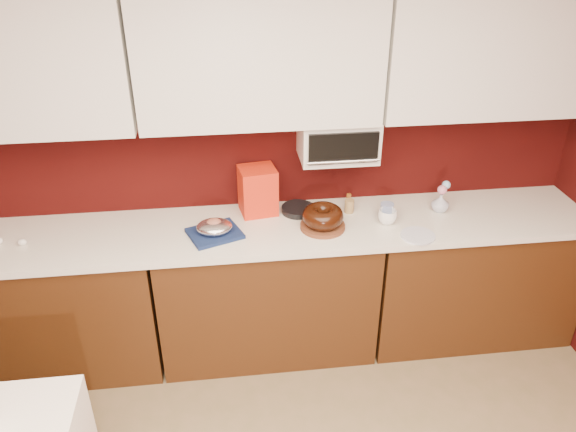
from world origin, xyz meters
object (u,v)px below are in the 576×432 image
at_px(toaster_oven, 338,138).
at_px(flower_vase, 440,202).
at_px(coffee_mug, 387,215).
at_px(blue_jar, 387,211).
at_px(pandoro_box, 258,190).
at_px(foil_ham_nest, 214,227).
at_px(bundt_cake, 323,216).

relative_size(toaster_oven, flower_vase, 3.46).
relative_size(coffee_mug, blue_jar, 1.12).
xyz_separation_m(pandoro_box, blue_jar, (0.77, -0.17, -0.10)).
xyz_separation_m(foil_ham_nest, blue_jar, (1.04, 0.08, -0.01)).
relative_size(pandoro_box, coffee_mug, 2.72).
bearing_deg(flower_vase, toaster_oven, 170.61).
height_order(pandoro_box, coffee_mug, pandoro_box).
distance_m(toaster_oven, flower_vase, 0.77).
height_order(toaster_oven, flower_vase, toaster_oven).
distance_m(pandoro_box, flower_vase, 1.13).
xyz_separation_m(pandoro_box, coffee_mug, (0.75, -0.24, -0.09)).
distance_m(blue_jar, flower_vase, 0.35).
bearing_deg(flower_vase, pandoro_box, 173.12).
bearing_deg(coffee_mug, bundt_cake, -178.67).
bearing_deg(bundt_cake, coffee_mug, 1.33).
height_order(pandoro_box, blue_jar, pandoro_box).
height_order(toaster_oven, pandoro_box, toaster_oven).
bearing_deg(toaster_oven, foil_ham_nest, -163.41).
distance_m(foil_ham_nest, coffee_mug, 1.03).
bearing_deg(blue_jar, flower_vase, 6.39).
bearing_deg(pandoro_box, flower_vase, -15.58).
xyz_separation_m(toaster_oven, bundt_cake, (-0.12, -0.22, -0.39)).
xyz_separation_m(blue_jar, flower_vase, (0.35, 0.04, 0.02)).
height_order(toaster_oven, foil_ham_nest, toaster_oven).
bearing_deg(toaster_oven, blue_jar, -26.60).
relative_size(pandoro_box, blue_jar, 3.06).
relative_size(pandoro_box, flower_vase, 2.26).
height_order(toaster_oven, bundt_cake, toaster_oven).
bearing_deg(flower_vase, foil_ham_nest, -175.19).
bearing_deg(blue_jar, pandoro_box, 167.20).
bearing_deg(coffee_mug, flower_vase, 16.14).
distance_m(foil_ham_nest, pandoro_box, 0.38).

